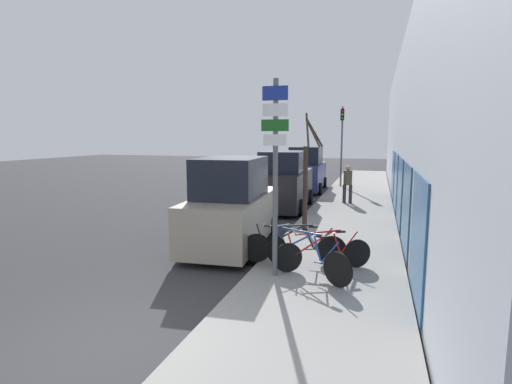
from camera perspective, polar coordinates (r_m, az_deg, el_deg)
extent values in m
plane|color=#333335|center=(16.27, 4.18, -2.66)|extent=(80.00, 80.00, 0.00)
cube|color=gray|center=(18.65, 13.92, -1.27)|extent=(3.20, 32.00, 0.15)
cube|color=#B2B7C1|center=(18.42, 19.75, 8.30)|extent=(0.20, 32.00, 6.50)
cube|color=#26598C|center=(7.48, 22.06, -6.20)|extent=(0.03, 2.38, 2.18)
cube|color=#26598C|center=(10.46, 20.62, -2.20)|extent=(0.03, 2.38, 2.18)
cube|color=#26598C|center=(13.47, 19.83, 0.01)|extent=(0.03, 2.38, 2.18)
cube|color=#26598C|center=(16.50, 19.33, 1.41)|extent=(0.03, 2.38, 2.18)
cube|color=#26598C|center=(19.54, 18.99, 2.38)|extent=(0.03, 2.38, 2.18)
cylinder|color=#595B60|center=(7.98, 2.78, 1.73)|extent=(0.10, 0.10, 3.95)
cube|color=navy|center=(7.92, 2.75, 13.93)|extent=(0.51, 0.02, 0.27)
cube|color=white|center=(7.89, 2.73, 11.64)|extent=(0.51, 0.02, 0.24)
cube|color=#19591E|center=(7.88, 2.72, 9.50)|extent=(0.55, 0.02, 0.23)
cube|color=white|center=(7.88, 2.70, 7.43)|extent=(0.46, 0.02, 0.22)
cylinder|color=black|center=(8.98, 2.92, -8.20)|extent=(0.59, 0.41, 0.69)
cylinder|color=black|center=(7.84, 11.60, -10.79)|extent=(0.59, 0.41, 0.69)
cylinder|color=#1E4799|center=(8.45, 5.92, -7.06)|extent=(0.83, 0.57, 0.56)
cylinder|color=#1E4799|center=(8.33, 6.37, -5.58)|extent=(0.96, 0.66, 0.09)
cylinder|color=#1E4799|center=(8.08, 8.77, -8.00)|extent=(0.19, 0.15, 0.49)
cylinder|color=#1E4799|center=(8.02, 9.90, -10.13)|extent=(0.52, 0.36, 0.08)
cylinder|color=#1E4799|center=(7.89, 10.42, -8.61)|extent=(0.39, 0.28, 0.55)
cylinder|color=#1E4799|center=(8.85, 3.31, -6.51)|extent=(0.19, 0.14, 0.59)
cube|color=black|center=(7.96, 9.28, -6.32)|extent=(0.21, 0.18, 0.04)
cylinder|color=#99999E|center=(8.71, 3.71, -4.76)|extent=(0.27, 0.38, 0.02)
cylinder|color=black|center=(8.52, 4.55, -9.33)|extent=(0.57, 0.33, 0.63)
cylinder|color=black|center=(9.05, 14.19, -8.52)|extent=(0.57, 0.33, 0.63)
cylinder|color=red|center=(8.61, 8.34, -7.19)|extent=(0.79, 0.44, 0.52)
cylinder|color=red|center=(8.58, 8.86, -5.74)|extent=(0.91, 0.51, 0.08)
cylinder|color=red|center=(8.79, 11.47, -7.11)|extent=(0.18, 0.12, 0.45)
cylinder|color=red|center=(8.93, 12.59, -8.53)|extent=(0.50, 0.28, 0.08)
cylinder|color=red|center=(8.90, 13.10, -7.12)|extent=(0.38, 0.22, 0.51)
cylinder|color=red|center=(8.47, 5.08, -7.57)|extent=(0.18, 0.12, 0.54)
cube|color=black|center=(8.76, 11.99, -5.55)|extent=(0.21, 0.16, 0.04)
cylinder|color=#99999E|center=(8.42, 5.62, -5.78)|extent=(0.23, 0.40, 0.02)
cylinder|color=black|center=(9.15, 0.10, -7.98)|extent=(0.65, 0.15, 0.66)
cylinder|color=black|center=(9.12, 10.78, -8.18)|extent=(0.65, 0.15, 0.66)
cylinder|color=black|center=(9.03, 4.11, -6.23)|extent=(0.94, 0.20, 0.54)
cylinder|color=black|center=(8.97, 4.66, -4.82)|extent=(1.09, 0.23, 0.09)
cylinder|color=black|center=(9.03, 7.60, -6.45)|extent=(0.21, 0.07, 0.47)
cylinder|color=black|center=(9.10, 8.91, -8.02)|extent=(0.59, 0.13, 0.08)
cylinder|color=black|center=(9.04, 9.48, -6.62)|extent=(0.44, 0.11, 0.53)
cylinder|color=black|center=(9.07, 0.63, -6.30)|extent=(0.20, 0.07, 0.57)
cube|color=black|center=(8.97, 8.17, -4.91)|extent=(0.21, 0.11, 0.04)
cylinder|color=#99999E|center=(9.00, 1.17, -4.59)|extent=(0.10, 0.44, 0.02)
cube|color=gray|center=(10.92, -3.29, -3.68)|extent=(1.99, 4.49, 1.23)
cube|color=black|center=(10.59, -3.61, 2.14)|extent=(1.68, 2.38, 1.03)
cylinder|color=black|center=(12.55, -5.26, -4.39)|extent=(0.26, 0.65, 0.63)
cylinder|color=black|center=(12.12, 2.46, -4.80)|extent=(0.26, 0.65, 0.63)
cylinder|color=black|center=(10.08, -10.20, -7.57)|extent=(0.26, 0.65, 0.63)
cylinder|color=black|center=(9.54, -0.64, -8.33)|extent=(0.26, 0.65, 0.63)
cube|color=black|center=(16.51, 4.05, 0.55)|extent=(1.95, 4.65, 1.38)
cube|color=black|center=(16.22, 3.97, 4.36)|extent=(1.69, 2.44, 0.84)
cylinder|color=black|center=(18.14, 2.11, -0.49)|extent=(0.25, 0.67, 0.66)
cylinder|color=black|center=(17.84, 7.68, -0.70)|extent=(0.25, 0.67, 0.66)
cylinder|color=black|center=(15.41, -0.20, -1.99)|extent=(0.25, 0.67, 0.66)
cylinder|color=black|center=(15.06, 6.34, -2.28)|extent=(0.25, 0.67, 0.66)
cube|color=navy|center=(22.31, 7.22, 2.34)|extent=(1.91, 4.79, 1.32)
cube|color=black|center=(22.04, 7.21, 5.22)|extent=(1.65, 2.51, 0.94)
cylinder|color=black|center=(23.93, 5.61, 1.49)|extent=(0.24, 0.63, 0.62)
cylinder|color=black|center=(23.72, 9.74, 1.36)|extent=(0.24, 0.63, 0.62)
cylinder|color=black|center=(21.07, 4.34, 0.63)|extent=(0.24, 0.63, 0.62)
cylinder|color=black|center=(20.83, 9.03, 0.47)|extent=(0.24, 0.63, 0.62)
cylinder|color=#333338|center=(17.60, 12.51, -0.23)|extent=(0.15, 0.15, 0.78)
cylinder|color=#333338|center=(17.49, 13.33, -0.31)|extent=(0.15, 0.15, 0.78)
cylinder|color=brown|center=(17.46, 12.99, 2.00)|extent=(0.36, 0.36, 0.62)
sphere|color=tan|center=(17.43, 13.03, 3.36)|extent=(0.21, 0.21, 0.21)
cylinder|color=#3D2D23|center=(12.05, 7.04, 0.42)|extent=(0.14, 0.14, 2.55)
cylinder|color=#3D2D23|center=(11.59, 7.36, 8.82)|extent=(0.26, 0.75, 0.99)
cylinder|color=#3D2D23|center=(11.90, 8.33, 8.44)|extent=(0.54, 0.08, 0.85)
cylinder|color=#3D2D23|center=(11.76, 8.13, 8.38)|extent=(0.52, 0.38, 0.82)
cylinder|color=#595B60|center=(23.35, 12.14, 6.33)|extent=(0.10, 0.10, 4.50)
cube|color=black|center=(23.28, 12.25, 10.76)|extent=(0.20, 0.16, 0.64)
sphere|color=red|center=(23.20, 12.24, 11.26)|extent=(0.11, 0.11, 0.11)
sphere|color=orange|center=(23.19, 12.23, 10.77)|extent=(0.11, 0.11, 0.11)
sphere|color=green|center=(23.18, 12.21, 10.28)|extent=(0.11, 0.11, 0.11)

